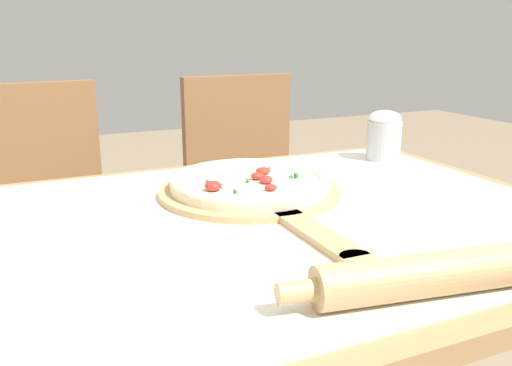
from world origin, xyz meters
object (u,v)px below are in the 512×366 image
at_px(pizza_peel, 255,194).
at_px(chair_right, 249,193).
at_px(rolling_pin, 439,273).
at_px(flour_cup, 384,135).
at_px(chair_left, 44,220).
at_px(pizza, 250,182).

height_order(pizza_peel, chair_right, chair_right).
bearing_deg(rolling_pin, flour_cup, 58.07).
distance_m(chair_left, flour_cup, 0.97).
bearing_deg(flour_cup, pizza, -162.06).
xyz_separation_m(pizza_peel, chair_left, (-0.35, 0.68, -0.22)).
xyz_separation_m(chair_left, flour_cup, (0.77, -0.52, 0.27)).
xyz_separation_m(rolling_pin, flour_cup, (0.38, 0.61, 0.03)).
height_order(chair_right, flour_cup, chair_right).
height_order(chair_left, chair_right, same).
height_order(chair_left, flour_cup, chair_left).
height_order(pizza_peel, flour_cup, flour_cup).
bearing_deg(rolling_pin, chair_right, 77.68).
bearing_deg(chair_right, rolling_pin, -103.91).
bearing_deg(pizza_peel, chair_left, 117.56).
distance_m(rolling_pin, chair_right, 1.18).
bearing_deg(pizza_peel, chair_right, 67.21).
xyz_separation_m(pizza_peel, chair_right, (0.29, 0.68, -0.22)).
distance_m(pizza, chair_right, 0.75).
distance_m(pizza_peel, chair_right, 0.77).
distance_m(chair_left, chair_right, 0.64).
relative_size(rolling_pin, flour_cup, 3.32).
relative_size(pizza_peel, pizza, 1.83).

